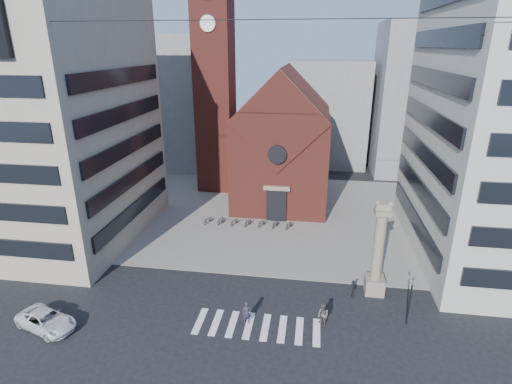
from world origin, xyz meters
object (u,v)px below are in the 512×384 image
traffic_light (410,299)px  scooter_0 (208,220)px  white_car (46,320)px  pedestrian_0 (247,313)px  pedestrian_2 (353,289)px  lion_column (378,258)px  pedestrian_1 (323,315)px

traffic_light → scooter_0: bearing=141.7°
white_car → pedestrian_0: 15.31m
traffic_light → pedestrian_2: size_ratio=2.70×
pedestrian_0 → scooter_0: size_ratio=1.15×
lion_column → white_car: bearing=-161.4°
white_car → pedestrian_0: bearing=-60.8°
white_car → pedestrian_1: 21.17m
white_car → pedestrian_1: pedestrian_1 is taller
lion_column → pedestrian_0: lion_column is taller
pedestrian_0 → traffic_light: bearing=-8.0°
pedestrian_1 → scooter_0: size_ratio=1.18×
white_car → scooter_0: size_ratio=2.99×
traffic_light → pedestrian_1: 6.68m
pedestrian_0 → pedestrian_1: pedestrian_1 is taller
pedestrian_0 → pedestrian_2: (8.40, 4.78, -0.15)m
pedestrian_1 → pedestrian_2: pedestrian_1 is taller
lion_column → traffic_light: 4.62m
traffic_light → scooter_0: size_ratio=2.61×
pedestrian_0 → scooter_0: pedestrian_0 is taller
white_car → pedestrian_1: bearing=-62.2°
white_car → scooter_0: white_car is taller
traffic_light → pedestrian_1: (-6.46, -1.12, -1.32)m
pedestrian_1 → pedestrian_0: bearing=-124.9°
pedestrian_2 → scooter_0: bearing=71.8°
pedestrian_0 → pedestrian_1: 5.88m
traffic_light → white_car: bearing=-170.6°
pedestrian_2 → white_car: bearing=128.1°
pedestrian_0 → pedestrian_1: (5.85, 0.59, 0.02)m
traffic_light → pedestrian_2: (-3.91, 3.08, -1.49)m
white_car → pedestrian_0: pedestrian_0 is taller
traffic_light → white_car: (-27.34, -4.53, -1.60)m
lion_column → pedestrian_2: (-1.91, -0.92, -2.66)m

